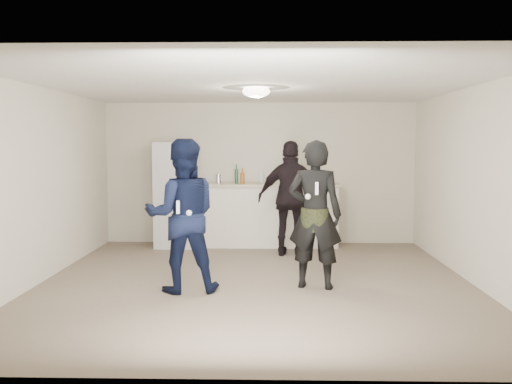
{
  "coord_description": "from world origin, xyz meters",
  "views": [
    {
      "loc": [
        0.18,
        -7.15,
        1.77
      ],
      "look_at": [
        0.0,
        0.2,
        1.15
      ],
      "focal_mm": 40.0,
      "sensor_mm": 36.0,
      "label": 1
    }
  ],
  "objects_px": {
    "fridge": "(177,195)",
    "spectator": "(292,198)",
    "counter": "(262,216)",
    "woman": "(315,214)",
    "man": "(182,216)",
    "shaker": "(218,179)"
  },
  "relations": [
    {
      "from": "fridge",
      "to": "spectator",
      "type": "distance_m",
      "value": 2.09
    },
    {
      "from": "man",
      "to": "spectator",
      "type": "distance_m",
      "value": 2.65
    },
    {
      "from": "spectator",
      "to": "shaker",
      "type": "bearing_deg",
      "value": -26.19
    },
    {
      "from": "counter",
      "to": "fridge",
      "type": "bearing_deg",
      "value": -177.26
    },
    {
      "from": "counter",
      "to": "shaker",
      "type": "xyz_separation_m",
      "value": [
        -0.74,
        -0.07,
        0.65
      ]
    },
    {
      "from": "counter",
      "to": "man",
      "type": "distance_m",
      "value": 3.25
    },
    {
      "from": "counter",
      "to": "fridge",
      "type": "relative_size",
      "value": 1.44
    },
    {
      "from": "man",
      "to": "woman",
      "type": "distance_m",
      "value": 1.61
    },
    {
      "from": "shaker",
      "to": "fridge",
      "type": "bearing_deg",
      "value": 179.9
    },
    {
      "from": "counter",
      "to": "woman",
      "type": "relative_size",
      "value": 1.43
    },
    {
      "from": "counter",
      "to": "woman",
      "type": "height_order",
      "value": "woman"
    },
    {
      "from": "fridge",
      "to": "shaker",
      "type": "distance_m",
      "value": 0.77
    },
    {
      "from": "woman",
      "to": "spectator",
      "type": "height_order",
      "value": "spectator"
    },
    {
      "from": "fridge",
      "to": "man",
      "type": "bearing_deg",
      "value": -79.59
    },
    {
      "from": "shaker",
      "to": "spectator",
      "type": "height_order",
      "value": "spectator"
    },
    {
      "from": "fridge",
      "to": "woman",
      "type": "height_order",
      "value": "woman"
    },
    {
      "from": "counter",
      "to": "man",
      "type": "height_order",
      "value": "man"
    },
    {
      "from": "counter",
      "to": "shaker",
      "type": "bearing_deg",
      "value": -174.53
    },
    {
      "from": "fridge",
      "to": "shaker",
      "type": "xyz_separation_m",
      "value": [
        0.72,
        -0.0,
        0.28
      ]
    },
    {
      "from": "shaker",
      "to": "woman",
      "type": "height_order",
      "value": "woman"
    },
    {
      "from": "man",
      "to": "woman",
      "type": "xyz_separation_m",
      "value": [
        1.6,
        0.21,
        -0.01
      ]
    },
    {
      "from": "man",
      "to": "woman",
      "type": "relative_size",
      "value": 1.01
    }
  ]
}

